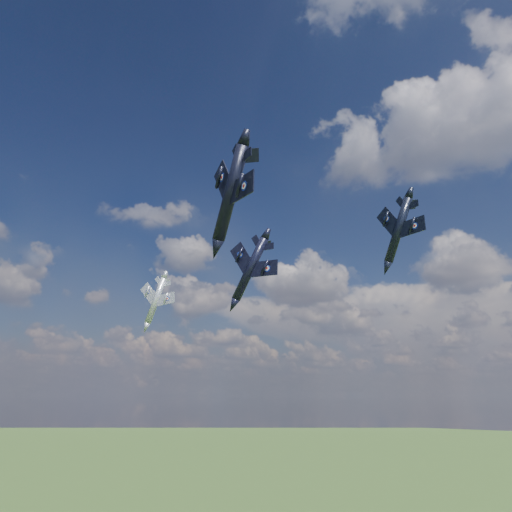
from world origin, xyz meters
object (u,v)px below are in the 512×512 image
Objects in this scene: jet_right_navy at (231,193)px; jet_high_navy at (398,230)px; jet_left_silver at (156,300)px; jet_lead_navy at (250,269)px.

jet_high_navy is (3.71, 39.21, 6.00)m from jet_right_navy.
jet_right_navy is at bearing -77.93° from jet_high_navy.
jet_high_navy reaches higher than jet_left_silver.
jet_lead_navy is at bearing -24.80° from jet_left_silver.
jet_lead_navy is at bearing -121.90° from jet_high_navy.
jet_right_navy is 0.92× the size of jet_high_navy.
jet_right_navy is at bearing -46.53° from jet_left_silver.
jet_right_navy is 1.08× the size of jet_left_silver.
jet_right_navy is (14.73, -23.39, 1.07)m from jet_lead_navy.
jet_high_navy is at bearing 36.60° from jet_lead_navy.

